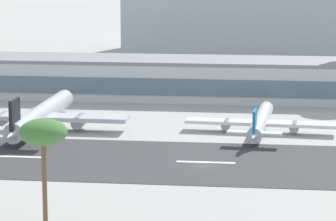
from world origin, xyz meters
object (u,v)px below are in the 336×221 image
(airliner_black_tail_gate_0, at_px, (39,116))
(distant_hotel_block, at_px, (277,0))
(terminal_building, at_px, (168,78))
(palm_tree_0, at_px, (43,134))
(airliner_blue_tail_gate_1, at_px, (260,122))

(airliner_black_tail_gate_0, bearing_deg, distant_hotel_block, -18.05)
(airliner_black_tail_gate_0, bearing_deg, terminal_building, -25.98)
(terminal_building, distance_m, palm_tree_0, 120.77)
(distant_hotel_block, distance_m, airliner_blue_tail_gate_1, 164.49)
(airliner_blue_tail_gate_1, bearing_deg, palm_tree_0, 160.48)
(terminal_building, bearing_deg, palm_tree_0, -92.23)
(distant_hotel_block, xyz_separation_m, airliner_blue_tail_gate_1, (-3.71, -163.38, -18.73))
(distant_hotel_block, bearing_deg, terminal_building, -104.94)
(distant_hotel_block, xyz_separation_m, airliner_black_tail_gate_0, (-55.96, -166.50, -17.84))
(terminal_building, xyz_separation_m, airliner_blue_tail_gate_1, (27.47, -46.55, -3.16))
(distant_hotel_block, relative_size, airliner_blue_tail_gate_1, 3.21)
(airliner_black_tail_gate_0, relative_size, airliner_blue_tail_gate_1, 1.34)
(terminal_building, xyz_separation_m, palm_tree_0, (-4.69, -120.35, 9.01))
(airliner_blue_tail_gate_1, bearing_deg, airliner_black_tail_gate_0, 97.45)
(distant_hotel_block, relative_size, palm_tree_0, 7.29)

